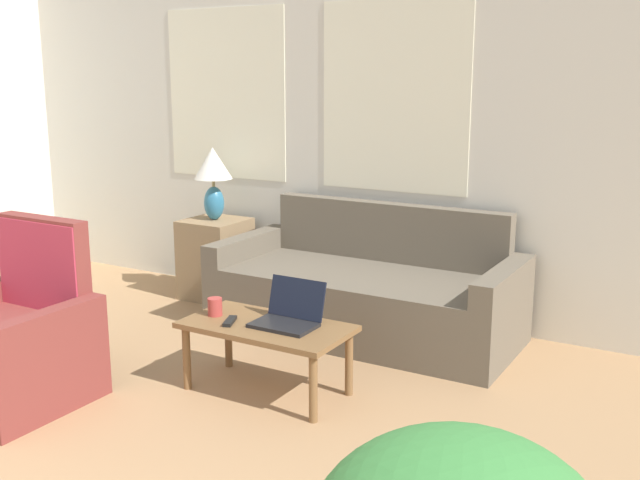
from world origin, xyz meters
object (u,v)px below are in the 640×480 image
Objects in this scene: couch at (368,294)px; laptop at (289,315)px; table_lamp at (213,172)px; cup_navy at (215,307)px; coffee_table at (267,333)px; armchair at (13,347)px; tv_remote at (230,321)px.

couch is 5.95× the size of laptop.
cup_navy is (1.02, -1.31, -0.54)m from table_lamp.
couch is 1.24m from cup_navy.
coffee_table is (-0.03, -1.16, 0.08)m from couch.
cup_navy is (-0.36, -1.18, 0.18)m from couch.
couch is at bearing 58.34° from armchair.
tv_remote is (-0.21, -1.24, 0.14)m from couch.
armchair is at bearing -147.45° from laptop.
armchair is at bearing -147.01° from coffee_table.
coffee_table is 0.21m from tv_remote.
armchair is (-1.17, -1.89, 0.02)m from couch.
tv_remote is at bearing -23.12° from cup_navy.
cup_navy is at bearing -176.45° from coffee_table.
laptop is (0.11, 0.06, 0.10)m from coffee_table.
coffee_table is 0.16m from laptop.
couch is 20.16× the size of cup_navy.
couch is at bearing 80.17° from tv_remote.
armchair is 6.10× the size of tv_remote.
cup_navy is at bearing -107.22° from couch.
laptop is at bearing -40.20° from table_lamp.
couch is 1.57m from table_lamp.
table_lamp is 1.64× the size of laptop.
coffee_table is at bearing -152.34° from laptop.
table_lamp is at bearing 127.99° from cup_navy.
laptop is (1.46, -1.23, -0.54)m from table_lamp.
armchair reaches higher than cup_navy.
armchair is 1.04× the size of coffee_table.
table_lamp is 1.98m from coffee_table.
couch is 3.63× the size of table_lamp.
cup_navy is at bearing -170.12° from laptop.
laptop is 3.38× the size of cup_navy.
table_lamp is 3.56× the size of tv_remote.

